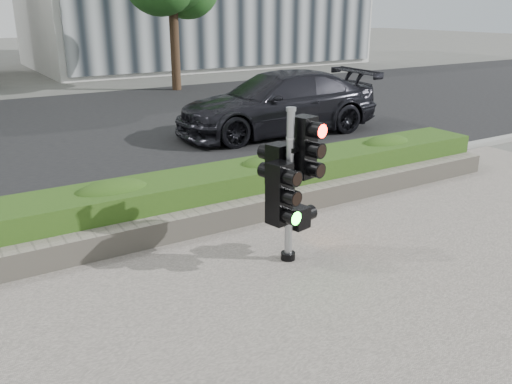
% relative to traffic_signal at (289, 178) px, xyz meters
% --- Properties ---
extents(ground, '(120.00, 120.00, 0.00)m').
position_rel_traffic_signal_xyz_m(ground, '(-0.47, -0.52, -1.14)').
color(ground, '#51514C').
rests_on(ground, ground).
extents(road, '(60.00, 13.00, 0.02)m').
position_rel_traffic_signal_xyz_m(road, '(-0.47, 9.48, -1.13)').
color(road, black).
rests_on(road, ground).
extents(curb, '(60.00, 0.25, 0.12)m').
position_rel_traffic_signal_xyz_m(curb, '(-0.47, 2.63, -1.08)').
color(curb, gray).
rests_on(curb, ground).
extents(stone_wall, '(12.00, 0.32, 0.34)m').
position_rel_traffic_signal_xyz_m(stone_wall, '(-0.47, 1.38, -0.94)').
color(stone_wall, gray).
rests_on(stone_wall, sidewalk).
extents(hedge, '(12.00, 1.00, 0.68)m').
position_rel_traffic_signal_xyz_m(hedge, '(-0.47, 2.03, -0.77)').
color(hedge, '#527524').
rests_on(hedge, sidewalk).
extents(traffic_signal, '(0.73, 0.60, 2.02)m').
position_rel_traffic_signal_xyz_m(traffic_signal, '(0.00, 0.00, 0.00)').
color(traffic_signal, black).
rests_on(traffic_signal, sidewalk).
extents(car_dark, '(5.57, 2.51, 1.58)m').
position_rel_traffic_signal_xyz_m(car_dark, '(4.09, 6.35, -0.33)').
color(car_dark, black).
rests_on(car_dark, road).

